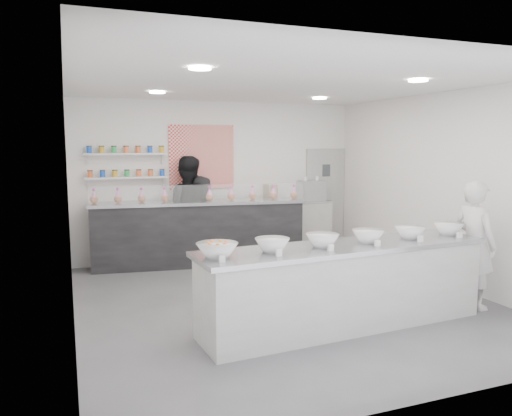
{
  "coord_description": "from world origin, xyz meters",
  "views": [
    {
      "loc": [
        -2.76,
        -6.23,
        2.19
      ],
      "look_at": [
        -0.24,
        0.4,
        1.28
      ],
      "focal_mm": 35.0,
      "sensor_mm": 36.0,
      "label": 1
    }
  ],
  "objects_px": {
    "prep_counter": "(345,286)",
    "espresso_ledge": "(296,227)",
    "back_bar": "(199,233)",
    "espresso_machine": "(311,191)",
    "staff_left": "(187,210)",
    "woman_prep": "(474,244)",
    "staff_right": "(201,219)"
  },
  "relations": [
    {
      "from": "staff_left",
      "to": "staff_right",
      "type": "height_order",
      "value": "staff_left"
    },
    {
      "from": "back_bar",
      "to": "staff_left",
      "type": "distance_m",
      "value": 0.5
    },
    {
      "from": "staff_right",
      "to": "espresso_machine",
      "type": "bearing_deg",
      "value": 175.52
    },
    {
      "from": "espresso_ledge",
      "to": "espresso_machine",
      "type": "bearing_deg",
      "value": 0.0
    },
    {
      "from": "espresso_ledge",
      "to": "prep_counter",
      "type": "bearing_deg",
      "value": -107.42
    },
    {
      "from": "staff_right",
      "to": "back_bar",
      "type": "bearing_deg",
      "value": 61.16
    },
    {
      "from": "back_bar",
      "to": "staff_right",
      "type": "distance_m",
      "value": 0.35
    },
    {
      "from": "woman_prep",
      "to": "staff_left",
      "type": "xyz_separation_m",
      "value": [
        -3.01,
        3.89,
        0.13
      ]
    },
    {
      "from": "staff_left",
      "to": "back_bar",
      "type": "bearing_deg",
      "value": 140.68
    },
    {
      "from": "espresso_ledge",
      "to": "espresso_machine",
      "type": "distance_m",
      "value": 0.79
    },
    {
      "from": "back_bar",
      "to": "espresso_ledge",
      "type": "bearing_deg",
      "value": 15.69
    },
    {
      "from": "woman_prep",
      "to": "staff_right",
      "type": "relative_size",
      "value": 1.07
    },
    {
      "from": "espresso_machine",
      "to": "staff_left",
      "type": "relative_size",
      "value": 0.26
    },
    {
      "from": "back_bar",
      "to": "espresso_machine",
      "type": "xyz_separation_m",
      "value": [
        2.42,
        0.29,
        0.66
      ]
    },
    {
      "from": "back_bar",
      "to": "staff_right",
      "type": "relative_size",
      "value": 2.35
    },
    {
      "from": "prep_counter",
      "to": "espresso_ledge",
      "type": "bearing_deg",
      "value": 68.98
    },
    {
      "from": "prep_counter",
      "to": "back_bar",
      "type": "bearing_deg",
      "value": 99.7
    },
    {
      "from": "staff_right",
      "to": "espresso_ledge",
      "type": "bearing_deg",
      "value": 175.68
    },
    {
      "from": "back_bar",
      "to": "espresso_ledge",
      "type": "relative_size",
      "value": 2.68
    },
    {
      "from": "espresso_ledge",
      "to": "espresso_machine",
      "type": "relative_size",
      "value": 2.75
    },
    {
      "from": "staff_left",
      "to": "prep_counter",
      "type": "bearing_deg",
      "value": 123.74
    },
    {
      "from": "back_bar",
      "to": "staff_left",
      "type": "relative_size",
      "value": 1.92
    },
    {
      "from": "espresso_ledge",
      "to": "staff_right",
      "type": "height_order",
      "value": "staff_right"
    },
    {
      "from": "woman_prep",
      "to": "staff_left",
      "type": "height_order",
      "value": "staff_left"
    },
    {
      "from": "espresso_machine",
      "to": "woman_prep",
      "type": "bearing_deg",
      "value": -83.8
    },
    {
      "from": "prep_counter",
      "to": "espresso_machine",
      "type": "height_order",
      "value": "espresso_machine"
    },
    {
      "from": "staff_right",
      "to": "staff_left",
      "type": "bearing_deg",
      "value": -5.46
    },
    {
      "from": "prep_counter",
      "to": "staff_left",
      "type": "height_order",
      "value": "staff_left"
    },
    {
      "from": "back_bar",
      "to": "espresso_machine",
      "type": "distance_m",
      "value": 2.53
    },
    {
      "from": "espresso_machine",
      "to": "staff_left",
      "type": "bearing_deg",
      "value": -179.12
    },
    {
      "from": "espresso_ledge",
      "to": "staff_left",
      "type": "relative_size",
      "value": 0.72
    },
    {
      "from": "espresso_machine",
      "to": "staff_right",
      "type": "relative_size",
      "value": 0.32
    }
  ]
}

